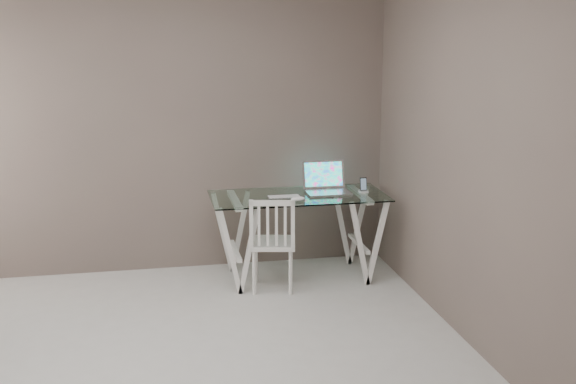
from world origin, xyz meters
name	(u,v)px	position (x,y,z in m)	size (l,w,h in m)	color
room	(160,108)	(-0.06, 0.02, 1.72)	(4.50, 4.52, 2.71)	beige
desk	(298,236)	(1.11, 1.76, 0.38)	(1.50, 0.70, 0.75)	silver
chair	(273,240)	(0.84, 1.48, 0.45)	(0.44, 0.44, 0.81)	white
laptop	(326,185)	(1.38, 1.84, 0.81)	(0.37, 0.33, 0.26)	silver
keyboard	(284,197)	(0.98, 1.71, 0.75)	(0.28, 0.12, 0.01)	silver
mouse	(298,199)	(1.06, 1.55, 0.77)	(0.12, 0.07, 0.04)	white
phone_dock	(363,188)	(1.69, 1.75, 0.78)	(0.07, 0.07, 0.13)	white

